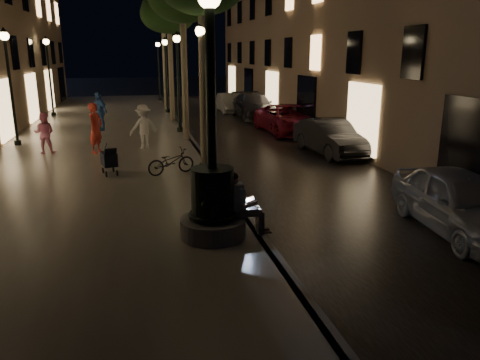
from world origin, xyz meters
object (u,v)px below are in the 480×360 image
object	(u,v)px
tree_far	(163,15)
pedestrian_white	(143,127)
lamp_curb_c	(166,65)
lamp_curb_d	(158,63)
seated_man_laptop	(241,202)
car_rear	(254,106)
car_fifth	(230,103)
lamp_left_b	(9,72)
car_third	(288,119)
pedestrian_blue	(99,111)
car_second	(331,137)
pedestrian_red	(96,128)
tree_third	(169,12)
lamp_curb_a	(202,77)
car_front	(461,202)
pedestrian_pink	(44,133)
lamp_left_c	(49,66)
fountain_lamppost	(213,191)
bicycle	(171,162)
lamp_curb_b	(178,69)
stroller	(109,159)

from	to	relation	value
tree_far	pedestrian_white	bearing A→B (deg)	-97.86
lamp_curb_c	lamp_curb_d	distance (m)	8.00
seated_man_laptop	car_rear	world-z (taller)	seated_man_laptop
car_fifth	seated_man_laptop	bearing A→B (deg)	-99.92
lamp_left_b	car_third	xyz separation A→B (m)	(12.60, 1.44, -2.51)
seated_man_laptop	pedestrian_blue	xyz separation A→B (m)	(-3.78, 15.22, 0.25)
car_second	pedestrian_red	xyz separation A→B (m)	(-9.17, 1.43, 0.47)
tree_third	lamp_curb_a	size ratio (longest dim) A/B	1.50
car_front	pedestrian_pink	world-z (taller)	pedestrian_pink
tree_third	car_rear	bearing A→B (deg)	14.77
lamp_curb_d	lamp_left_c	bearing A→B (deg)	-131.59
pedestrian_blue	lamp_curb_d	bearing A→B (deg)	126.49
fountain_lamppost	car_third	size ratio (longest dim) A/B	1.00
tree_third	car_second	size ratio (longest dim) A/B	1.67
car_rear	pedestrian_blue	size ratio (longest dim) A/B	2.73
lamp_left_c	car_third	world-z (taller)	lamp_left_c
tree_far	bicycle	xyz separation A→B (m)	(-1.21, -18.45, -5.82)
car_second	car_rear	bearing A→B (deg)	87.24
lamp_curb_b	car_rear	world-z (taller)	lamp_curb_b
stroller	pedestrian_blue	xyz separation A→B (m)	(-0.80, 9.31, 0.47)
lamp_curb_d	lamp_left_c	world-z (taller)	same
lamp_left_b	car_third	size ratio (longest dim) A/B	0.92
fountain_lamppost	lamp_left_b	size ratio (longest dim) A/B	1.08
seated_man_laptop	bicycle	world-z (taller)	seated_man_laptop
car_rear	car_fifth	world-z (taller)	car_rear
lamp_curb_c	pedestrian_pink	size ratio (longest dim) A/B	3.01
lamp_left_c	pedestrian_red	world-z (taller)	lamp_left_c
tree_far	pedestrian_blue	size ratio (longest dim) A/B	3.85
lamp_curb_c	pedestrian_pink	xyz separation A→B (m)	(-5.63, -12.08, -2.24)
pedestrian_blue	lamp_left_b	bearing A→B (deg)	-84.00
lamp_curb_c	car_front	size ratio (longest dim) A/B	1.13
car_second	tree_third	bearing A→B (deg)	114.73
lamp_curb_c	car_front	xyz separation A→B (m)	(4.93, -22.50, -2.51)
stroller	pedestrian_pink	bearing A→B (deg)	109.15
pedestrian_red	pedestrian_blue	xyz separation A→B (m)	(-0.19, 5.68, -0.00)
tree_far	lamp_curb_c	size ratio (longest dim) A/B	1.56
tree_far	pedestrian_pink	size ratio (longest dim) A/B	4.70
lamp_curb_a	car_second	world-z (taller)	lamp_curb_a
car_front	car_rear	distance (m)	19.87
pedestrian_pink	stroller	bearing A→B (deg)	128.71
lamp_left_c	fountain_lamppost	bearing A→B (deg)	-73.78
lamp_curb_b	pedestrian_pink	bearing A→B (deg)	-144.05
fountain_lamppost	stroller	xyz separation A→B (m)	(-2.36, 5.91, -0.50)
lamp_curb_d	lamp_left_c	xyz separation A→B (m)	(-7.10, -8.00, 0.00)
lamp_curb_a	car_front	distance (m)	8.53
lamp_curb_a	car_rear	distance (m)	14.55
stroller	car_fifth	world-z (taller)	car_fifth
lamp_left_b	pedestrian_pink	distance (m)	3.39
tree_far	lamp_left_c	distance (m)	8.11
tree_far	car_third	distance (m)	13.17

